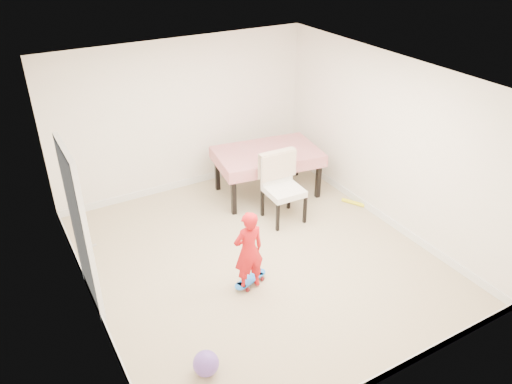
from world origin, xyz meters
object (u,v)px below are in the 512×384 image
skateboard (250,281)px  child (249,253)px  dining_table (267,172)px  dining_chair (284,189)px  balloon (206,363)px

skateboard → child: 0.53m
dining_table → dining_chair: 0.89m
skateboard → dining_chair: bearing=23.8°
balloon → dining_chair: bearing=42.7°
dining_chair → skateboard: dining_chair is taller
child → balloon: size_ratio=4.02×
dining_table → dining_chair: bearing=-95.2°
dining_chair → child: child is taller
child → dining_chair: bearing=-136.7°
skateboard → child: size_ratio=0.47×
dining_chair → balloon: dining_chair is taller
dining_table → balloon: 3.97m
dining_chair → balloon: size_ratio=3.92×
dining_chair → balloon: (-2.35, -2.17, -0.41)m
balloon → child: bearing=42.6°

